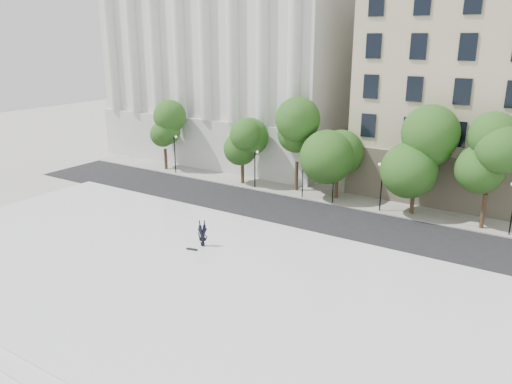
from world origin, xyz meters
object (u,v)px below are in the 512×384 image
Objects in this scene: skateboard at (192,249)px; person_lying at (203,242)px; traffic_light_west at (303,162)px; traffic_light_east at (334,166)px.

person_lying is at bearing 64.28° from skateboard.
skateboard is at bearing -141.11° from person_lying.
traffic_light_west reaches higher than person_lying.
traffic_light_west is 15.43m from person_lying.
traffic_light_east is 15.81m from person_lying.
traffic_light_east reaches higher than skateboard.
traffic_light_west is 1.01× the size of traffic_light_east.
traffic_light_west is at bearing 180.00° from traffic_light_east.
traffic_light_east is 16.86m from skateboard.
skateboard is at bearing -102.91° from traffic_light_east.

